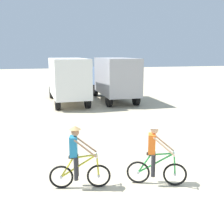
# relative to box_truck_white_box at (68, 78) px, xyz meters

# --- Properties ---
(ground_plane) EXTENTS (120.00, 120.00, 0.00)m
(ground_plane) POSITION_rel_box_truck_white_box_xyz_m (1.45, -13.12, -1.87)
(ground_plane) COLOR beige
(box_truck_white_box) EXTENTS (2.56, 6.81, 3.35)m
(box_truck_white_box) POSITION_rel_box_truck_white_box_xyz_m (0.00, 0.00, 0.00)
(box_truck_white_box) COLOR white
(box_truck_white_box) RESTS_ON ground
(box_truck_grey_hauler) EXTENTS (2.45, 6.77, 3.35)m
(box_truck_grey_hauler) POSITION_rel_box_truck_white_box_xyz_m (3.67, 0.15, 0.00)
(box_truck_grey_hauler) COLOR #9E9EA3
(box_truck_grey_hauler) RESTS_ON ground
(cyclist_orange_shirt) EXTENTS (1.71, 0.56, 1.82)m
(cyclist_orange_shirt) POSITION_rel_box_truck_white_box_xyz_m (-1.18, -13.27, -1.03)
(cyclist_orange_shirt) COLOR black
(cyclist_orange_shirt) RESTS_ON ground
(cyclist_cowboy_hat) EXTENTS (1.61, 0.80, 1.82)m
(cyclist_cowboy_hat) POSITION_rel_box_truck_white_box_xyz_m (0.98, -13.64, -1.03)
(cyclist_cowboy_hat) COLOR black
(cyclist_cowboy_hat) RESTS_ON ground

